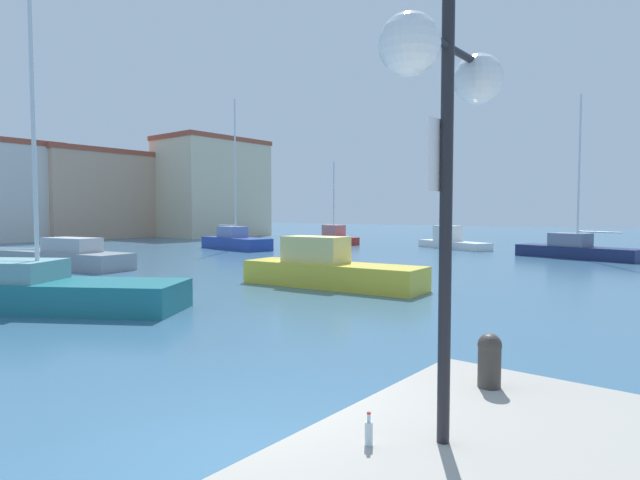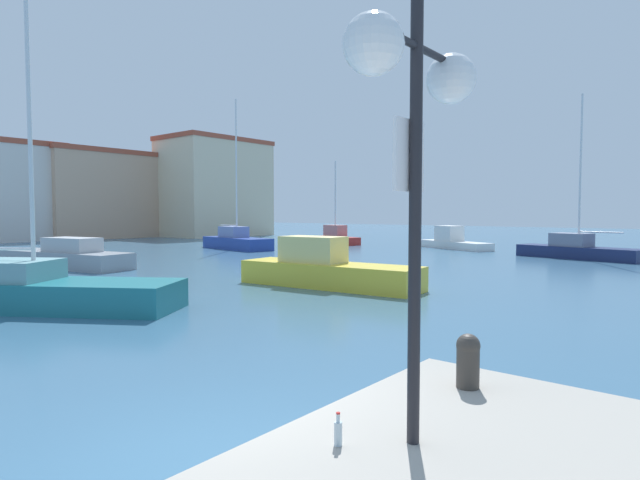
{
  "view_description": "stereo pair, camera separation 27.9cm",
  "coord_description": "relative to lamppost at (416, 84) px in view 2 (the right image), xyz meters",
  "views": [
    {
      "loc": [
        -3.67,
        -4.25,
        2.79
      ],
      "look_at": [
        20.12,
        14.96,
        1.13
      ],
      "focal_mm": 29.24,
      "sensor_mm": 36.0,
      "label": 1
    },
    {
      "loc": [
        -3.49,
        -4.46,
        2.79
      ],
      "look_at": [
        20.12,
        14.96,
        1.13
      ],
      "focal_mm": 29.24,
      "sensor_mm": 36.0,
      "label": 2
    }
  ],
  "objects": [
    {
      "name": "bottle",
      "position": [
        -0.42,
        0.43,
        -2.73
      ],
      "size": [
        0.07,
        0.07,
        0.27
      ],
      "color": "silver",
      "rests_on": "pier_quay"
    },
    {
      "name": "sailboat_blue_far_right",
      "position": [
        22.54,
        27.66,
        -3.14
      ],
      "size": [
        3.23,
        6.97,
        11.13
      ],
      "color": "#233D93",
      "rests_on": "water"
    },
    {
      "name": "motorboat_white_distant_north",
      "position": [
        33.27,
        15.25,
        -3.21
      ],
      "size": [
        4.29,
        6.64,
        1.73
      ],
      "color": "white",
      "rests_on": "water"
    },
    {
      "name": "sailboat_teal_mid_harbor",
      "position": [
        2.55,
        13.86,
        -3.2
      ],
      "size": [
        6.34,
        8.21,
        11.96
      ],
      "color": "#1E707A",
      "rests_on": "water"
    },
    {
      "name": "sailboat_navy_center_channel",
      "position": [
        30.09,
        5.83,
        -3.2
      ],
      "size": [
        3.39,
        7.28,
        9.72
      ],
      "color": "#19234C",
      "rests_on": "water"
    },
    {
      "name": "waterfront_apartments",
      "position": [
        35.41,
        45.83,
        1.81
      ],
      "size": [
        11.91,
        7.65,
        11.16
      ],
      "color": "beige",
      "rests_on": "ground"
    },
    {
      "name": "lamppost",
      "position": [
        0.0,
        0.0,
        0.0
      ],
      "size": [
        1.63,
        0.43,
        4.47
      ],
      "color": "black",
      "rests_on": "pier_quay"
    },
    {
      "name": "warehouse_block",
      "position": [
        25.26,
        52.16,
        0.89
      ],
      "size": [
        13.79,
        7.65,
        9.32
      ],
      "color": "tan",
      "rests_on": "ground"
    },
    {
      "name": "water",
      "position": [
        14.88,
        22.45,
        -3.78
      ],
      "size": [
        160.0,
        160.0,
        0.0
      ],
      "primitive_type": "plane",
      "color": "#38607F",
      "rests_on": "ground"
    },
    {
      "name": "motorboat_yellow_inner_mooring",
      "position": [
        11.45,
        10.11,
        -3.14
      ],
      "size": [
        2.54,
        7.22,
        1.86
      ],
      "color": "gold",
      "rests_on": "water"
    },
    {
      "name": "sailboat_red_outer_mooring",
      "position": [
        31.81,
        25.44,
        -3.16
      ],
      "size": [
        2.52,
        5.06,
        7.12
      ],
      "color": "#B22823",
      "rests_on": "water"
    },
    {
      "name": "mooring_bollard",
      "position": [
        1.52,
        0.2,
        -2.53
      ],
      "size": [
        0.25,
        0.25,
        0.57
      ],
      "color": "#38332D",
      "rests_on": "pier_quay"
    },
    {
      "name": "motorboat_grey_far_left",
      "position": [
        8.32,
        24.29,
        -3.24
      ],
      "size": [
        3.52,
        8.17,
        1.52
      ],
      "color": "gray",
      "rests_on": "water"
    }
  ]
}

